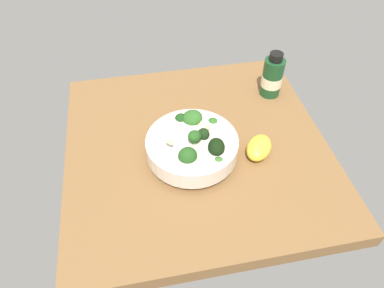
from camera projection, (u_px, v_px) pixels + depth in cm
name	position (u px, v px, depth cm)	size (l,w,h in cm)	color
ground_plane	(197.00, 149.00, 80.35)	(57.34, 57.34, 3.55)	brown
bowl_of_broccoli	(193.00, 145.00, 73.97)	(19.15, 19.15, 8.81)	silver
lemon_wedge	(259.00, 148.00, 75.76)	(7.54, 4.98, 3.74)	yellow
bottle_tall	(272.00, 77.00, 87.80)	(5.17, 5.17, 11.73)	#194723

